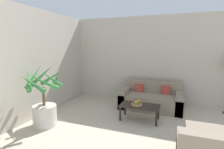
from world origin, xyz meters
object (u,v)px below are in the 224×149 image
at_px(ottoman, 205,139).
at_px(fruit_bowl, 137,105).
at_px(coffee_table, 140,107).
at_px(orange_fruit, 139,101).
at_px(apple_green, 136,102).
at_px(sofa_loveseat, 151,99).
at_px(apple_red, 135,102).
at_px(potted_palm, 44,105).

bearing_deg(ottoman, fruit_bowl, 150.33).
bearing_deg(coffee_table, orange_fruit, 137.69).
xyz_separation_m(fruit_bowl, apple_green, (-0.01, -0.04, 0.06)).
distance_m(orange_fruit, ottoman, 1.63).
xyz_separation_m(sofa_loveseat, apple_green, (-0.22, -1.01, 0.19)).
distance_m(coffee_table, fruit_bowl, 0.11).
bearing_deg(coffee_table, apple_green, -132.78).
bearing_deg(orange_fruit, apple_red, -153.45).
height_order(sofa_loveseat, coffee_table, sofa_loveseat).
bearing_deg(ottoman, orange_fruit, 147.48).
xyz_separation_m(potted_palm, apple_green, (1.86, 0.98, -0.02)).
xyz_separation_m(apple_red, apple_green, (0.04, -0.07, 0.00)).
distance_m(fruit_bowl, apple_red, 0.09).
xyz_separation_m(potted_palm, apple_red, (1.82, 1.05, -0.03)).
xyz_separation_m(potted_palm, fruit_bowl, (1.87, 1.02, -0.09)).
bearing_deg(orange_fruit, apple_green, -108.59).
relative_size(potted_palm, sofa_loveseat, 0.80).
bearing_deg(orange_fruit, ottoman, -32.52).
distance_m(apple_red, orange_fruit, 0.09).
xyz_separation_m(coffee_table, fruit_bowl, (-0.07, -0.04, 0.07)).
xyz_separation_m(sofa_loveseat, coffee_table, (-0.14, -0.93, 0.06)).
bearing_deg(coffee_table, apple_red, -176.11).
height_order(potted_palm, coffee_table, potted_palm).
distance_m(fruit_bowl, apple_green, 0.08).
bearing_deg(apple_red, ottoman, -29.75).
distance_m(potted_palm, sofa_loveseat, 2.88).
bearing_deg(apple_green, orange_fruit, 71.41).
height_order(sofa_loveseat, ottoman, sofa_loveseat).
relative_size(potted_palm, apple_green, 16.52).
bearing_deg(potted_palm, fruit_bowl, 28.53).
height_order(apple_red, ottoman, apple_red).
height_order(orange_fruit, ottoman, orange_fruit).
distance_m(apple_green, ottoman, 1.60).
bearing_deg(sofa_loveseat, orange_fruit, -101.22).
relative_size(apple_green, orange_fruit, 1.04).
height_order(fruit_bowl, apple_red, apple_red).
distance_m(sofa_loveseat, fruit_bowl, 1.00).
bearing_deg(fruit_bowl, potted_palm, -151.47).
height_order(coffee_table, ottoman, ottoman).
relative_size(sofa_loveseat, apple_green, 20.58).
bearing_deg(sofa_loveseat, fruit_bowl, -102.08).
xyz_separation_m(potted_palm, orange_fruit, (1.90, 1.09, -0.02)).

